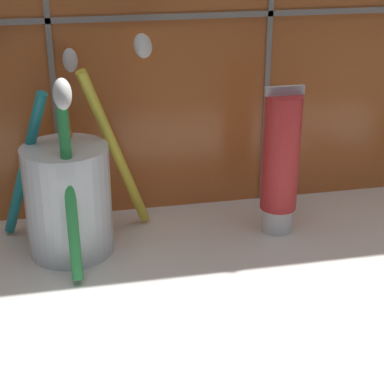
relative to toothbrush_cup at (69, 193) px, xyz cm
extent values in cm
cube|color=silver|center=(17.25, -7.85, -6.35)|extent=(79.03, 30.41, 2.00)
cube|color=gray|center=(17.25, 6.75, 13.06)|extent=(89.03, 0.24, 0.50)
cylinder|color=silver|center=(-0.07, -0.18, -0.61)|extent=(7.22, 7.22, 9.48)
cylinder|color=yellow|center=(4.27, 1.97, 2.60)|extent=(6.31, 4.85, 15.44)
ellipsoid|color=white|center=(7.17, 4.03, 11.16)|extent=(2.71, 2.45, 2.68)
cylinder|color=orange|center=(0.46, 3.21, 1.90)|extent=(2.14, 6.07, 14.01)
ellipsoid|color=white|center=(1.09, 6.12, 9.77)|extent=(1.77, 2.58, 2.66)
cylinder|color=teal|center=(-3.45, 2.05, 1.83)|extent=(5.38, 5.14, 13.90)
cylinder|color=green|center=(0.09, -3.36, 2.09)|extent=(1.05, 5.84, 14.37)
ellipsoid|color=white|center=(0.17, -6.21, 10.16)|extent=(1.36, 2.36, 2.64)
cylinder|color=white|center=(18.50, -0.18, -4.20)|extent=(2.77, 2.77, 2.29)
cylinder|color=red|center=(18.50, -0.18, 2.16)|extent=(3.26, 3.26, 10.44)
cube|color=silver|center=(18.50, -0.18, 7.78)|extent=(3.42, 0.36, 0.80)
camera|label=1|loc=(0.12, -50.02, 21.99)|focal=60.00mm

